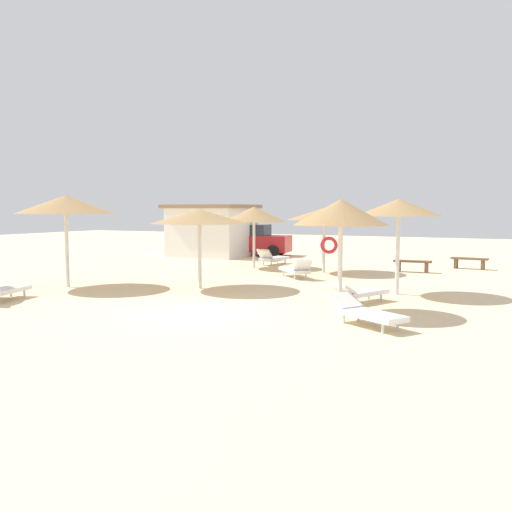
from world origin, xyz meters
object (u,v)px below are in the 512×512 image
object	(u,v)px
parasol_4	(254,214)
parked_car	(253,241)
lounger_4	(273,258)
lounger_2	(296,269)
lounger_0	(358,292)
parasol_1	(341,213)
parasol_6	(199,217)
parasol_0	(399,208)
bench_0	(469,261)
parasol_5	(66,205)
beach_cabana	(212,230)
bench_1	(413,264)
parasol_2	(324,215)
lounger_3	(1,290)
lounger_1	(366,312)

from	to	relation	value
parasol_4	parked_car	size ratio (longest dim) A/B	0.66
lounger_4	lounger_2	bearing A→B (deg)	-55.49
lounger_0	parasol_1	bearing A→B (deg)	-91.75
parasol_6	lounger_0	size ratio (longest dim) A/B	1.57
parasol_1	lounger_2	bearing A→B (deg)	121.19
parked_car	parasol_0	bearing A→B (deg)	-46.26
bench_0	lounger_2	bearing A→B (deg)	-132.22
parasol_5	parasol_6	world-z (taller)	parasol_5
lounger_4	parasol_6	bearing A→B (deg)	-82.56
lounger_0	beach_cabana	xyz separation A→B (m)	(-11.42, 11.33, 1.12)
lounger_2	bench_1	size ratio (longest dim) A/B	1.18
parasol_2	parasol_1	bearing A→B (deg)	-68.18
parasol_6	lounger_2	world-z (taller)	parasol_6
beach_cabana	parasol_5	bearing A→B (deg)	-81.32
bench_1	parasol_6	bearing A→B (deg)	-124.58
parasol_2	bench_0	size ratio (longest dim) A/B	1.97
parasol_0	lounger_3	distance (m)	11.72
parasol_4	bench_0	xyz separation A→B (m)	(8.57, 3.64, -2.00)
parasol_4	parasol_5	world-z (taller)	parasol_5
parasol_1	bench_0	bearing A→B (deg)	80.72
parasol_0	parasol_1	size ratio (longest dim) A/B	1.02
parasol_1	lounger_3	world-z (taller)	parasol_1
parasol_6	bench_0	bearing A→B (deg)	54.00
parasol_0	parasol_5	bearing A→B (deg)	-162.22
parasol_4	parasol_5	bearing A→B (deg)	-109.51
parasol_2	beach_cabana	distance (m)	9.48
parasol_0	parasol_2	size ratio (longest dim) A/B	0.96
parasol_5	parked_car	size ratio (longest dim) A/B	0.76
parasol_0	lounger_3	size ratio (longest dim) A/B	1.46
parasol_1	parked_car	xyz separation A→B (m)	(-9.54, 14.26, -1.67)
parasol_4	beach_cabana	xyz separation A→B (m)	(-4.78, 4.38, -0.92)
bench_0	beach_cabana	xyz separation A→B (m)	(-13.35, 0.74, 1.09)
lounger_1	beach_cabana	size ratio (longest dim) A/B	0.45
parasol_5	bench_1	distance (m)	13.57
parasol_2	lounger_4	distance (m)	4.24
parasol_5	lounger_2	bearing A→B (deg)	43.64
parasol_2	parked_car	distance (m)	8.97
lounger_3	parked_car	size ratio (longest dim) A/B	0.47
parasol_2	lounger_0	distance (m)	7.62
lounger_1	lounger_4	distance (m)	13.49
parasol_6	lounger_0	xyz separation A→B (m)	(5.40, -0.49, -2.03)
parasol_2	parasol_6	size ratio (longest dim) A/B	0.96
parasol_6	parasol_5	bearing A→B (deg)	-158.13
parasol_2	lounger_1	size ratio (longest dim) A/B	1.54
lounger_0	bench_0	xyz separation A→B (m)	(1.93, 10.58, 0.04)
lounger_2	lounger_4	bearing A→B (deg)	124.51
lounger_2	bench_0	xyz separation A→B (m)	(5.58, 6.14, 0.02)
parasol_1	lounger_1	xyz separation A→B (m)	(1.00, -1.26, -2.18)
parasol_6	bench_0	distance (m)	12.63
lounger_2	parasol_5	bearing A→B (deg)	-136.36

